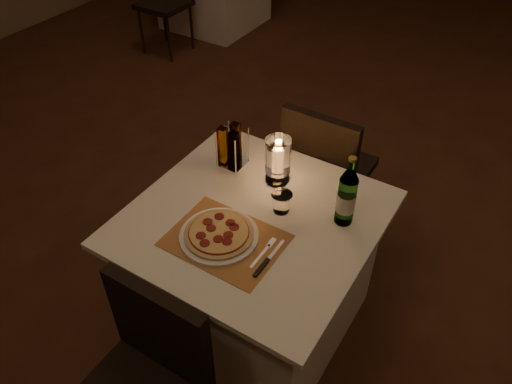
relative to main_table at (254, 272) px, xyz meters
The scene contains 13 objects.
floor 0.79m from the main_table, 94.36° to the left, with size 8.00×10.00×0.02m, color #492617.
main_table is the anchor object (origin of this frame).
chair_near 0.74m from the main_table, 90.00° to the right, with size 0.42×0.42×0.90m.
chair_far 0.74m from the main_table, 90.00° to the left, with size 0.42×0.42×0.90m.
placemat 0.41m from the main_table, 96.34° to the right, with size 0.45×0.34×0.00m, color #BE7D42.
plate 0.42m from the main_table, 105.52° to the right, with size 0.32×0.32×0.01m, color white.
pizza 0.44m from the main_table, 105.55° to the right, with size 0.28×0.28×0.02m.
fork 0.43m from the main_table, 45.27° to the right, with size 0.02×0.18×0.00m.
knife 0.46m from the main_table, 49.01° to the right, with size 0.02×0.22×0.01m.
tumbler 0.43m from the main_table, 48.74° to the left, with size 0.09×0.09×0.09m, color white, non-canonical shape.
water_bottle 0.62m from the main_table, 27.91° to the left, with size 0.08×0.08×0.33m.
hurricane_candle 0.56m from the main_table, 97.68° to the left, with size 0.12×0.12×0.22m.
cruet_caddy 0.59m from the main_table, 138.40° to the left, with size 0.12×0.12×0.21m.
Camera 1 is at (0.87, -1.97, 2.20)m, focal length 35.00 mm.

